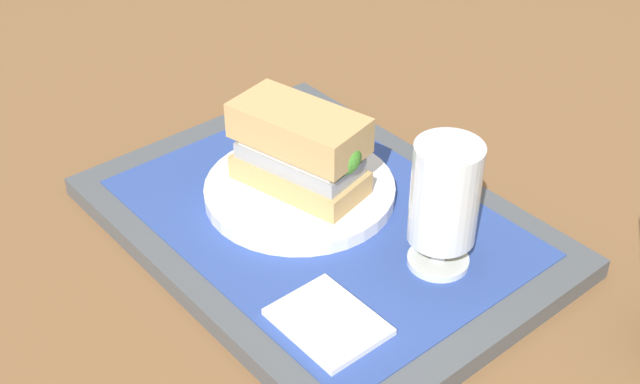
% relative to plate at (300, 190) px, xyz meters
% --- Properties ---
extents(ground_plane, '(3.00, 3.00, 0.00)m').
position_rel_plate_xyz_m(ground_plane, '(0.04, -0.01, -0.03)').
color(ground_plane, brown).
extents(tray, '(0.44, 0.32, 0.02)m').
position_rel_plate_xyz_m(tray, '(0.04, -0.01, -0.02)').
color(tray, '#4C5156').
rests_on(tray, ground_plane).
extents(placemat, '(0.38, 0.27, 0.00)m').
position_rel_plate_xyz_m(placemat, '(0.04, -0.01, -0.01)').
color(placemat, '#2D4793').
rests_on(placemat, tray).
extents(plate, '(0.19, 0.19, 0.01)m').
position_rel_plate_xyz_m(plate, '(0.00, 0.00, 0.00)').
color(plate, white).
rests_on(plate, placemat).
extents(sandwich, '(0.14, 0.09, 0.08)m').
position_rel_plate_xyz_m(sandwich, '(0.00, 0.00, 0.05)').
color(sandwich, tan).
rests_on(sandwich, plate).
extents(beer_glass, '(0.06, 0.06, 0.12)m').
position_rel_plate_xyz_m(beer_glass, '(0.16, 0.03, 0.06)').
color(beer_glass, silver).
rests_on(beer_glass, placemat).
extents(napkin_folded, '(0.09, 0.07, 0.01)m').
position_rel_plate_xyz_m(napkin_folded, '(0.16, -0.10, -0.00)').
color(napkin_folded, white).
rests_on(napkin_folded, placemat).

